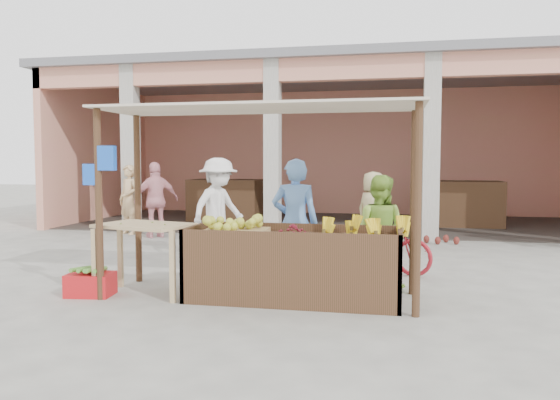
% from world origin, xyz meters
% --- Properties ---
extents(ground, '(60.00, 60.00, 0.00)m').
position_xyz_m(ground, '(0.00, 0.00, 0.00)').
color(ground, slate).
rests_on(ground, ground).
extents(market_building, '(14.40, 6.40, 4.20)m').
position_xyz_m(market_building, '(0.05, 8.93, 2.70)').
color(market_building, '#E08675').
rests_on(market_building, ground).
extents(fruit_stall, '(2.60, 0.95, 0.80)m').
position_xyz_m(fruit_stall, '(0.50, 0.00, 0.40)').
color(fruit_stall, '#4F2F1F').
rests_on(fruit_stall, ground).
extents(stall_awning, '(4.09, 1.35, 2.39)m').
position_xyz_m(stall_awning, '(-0.01, 0.06, 1.98)').
color(stall_awning, '#4F2F1F').
rests_on(stall_awning, ground).
extents(banana_heap, '(1.03, 0.56, 0.19)m').
position_xyz_m(banana_heap, '(1.32, -0.04, 0.89)').
color(banana_heap, yellow).
rests_on(banana_heap, fruit_stall).
extents(melon_tray, '(0.76, 0.66, 0.20)m').
position_xyz_m(melon_tray, '(-0.24, 0.01, 0.89)').
color(melon_tray, tan).
rests_on(melon_tray, fruit_stall).
extents(berry_heap, '(0.42, 0.34, 0.13)m').
position_xyz_m(berry_heap, '(0.49, 0.04, 0.87)').
color(berry_heap, maroon).
rests_on(berry_heap, fruit_stall).
extents(side_table, '(1.28, 1.01, 0.91)m').
position_xyz_m(side_table, '(-1.42, -0.10, 0.77)').
color(side_table, tan).
rests_on(side_table, ground).
extents(papaya_pile, '(0.75, 0.43, 0.21)m').
position_xyz_m(papaya_pile, '(-1.42, -0.10, 1.02)').
color(papaya_pile, '#468C2D').
rests_on(papaya_pile, side_table).
extents(red_crate, '(0.60, 0.46, 0.29)m').
position_xyz_m(red_crate, '(-2.08, -0.30, 0.14)').
color(red_crate, red).
rests_on(red_crate, ground).
extents(plantain_bundle, '(0.46, 0.32, 0.09)m').
position_xyz_m(plantain_bundle, '(-2.08, -0.30, 0.33)').
color(plantain_bundle, '#538C33').
rests_on(plantain_bundle, red_crate).
extents(produce_sacks, '(1.07, 0.80, 0.65)m').
position_xyz_m(produce_sacks, '(2.71, 5.19, 0.32)').
color(produce_sacks, maroon).
rests_on(produce_sacks, ground).
extents(vendor_blue, '(0.76, 0.60, 1.87)m').
position_xyz_m(vendor_blue, '(0.38, 0.78, 0.93)').
color(vendor_blue, '#5E8FD1').
rests_on(vendor_blue, ground).
extents(vendor_green, '(0.86, 0.63, 1.61)m').
position_xyz_m(vendor_green, '(1.51, 0.88, 0.81)').
color(vendor_green, '#9BCE46').
rests_on(vendor_green, ground).
extents(motorcycle, '(1.11, 1.85, 0.91)m').
position_xyz_m(motorcycle, '(1.49, 1.90, 0.46)').
color(motorcycle, maroon).
rests_on(motorcycle, ground).
extents(shopper_a, '(1.14, 1.37, 1.92)m').
position_xyz_m(shopper_a, '(-1.32, 2.63, 0.96)').
color(shopper_a, white).
rests_on(shopper_a, ground).
extents(shopper_b, '(1.18, 1.13, 1.82)m').
position_xyz_m(shopper_b, '(-3.52, 4.89, 0.91)').
color(shopper_b, pink).
rests_on(shopper_b, ground).
extents(shopper_c, '(0.97, 0.90, 1.68)m').
position_xyz_m(shopper_c, '(1.33, 4.10, 0.84)').
color(shopper_c, tan).
rests_on(shopper_c, ground).
extents(shopper_e, '(0.78, 0.72, 1.70)m').
position_xyz_m(shopper_e, '(-4.40, 5.30, 0.85)').
color(shopper_e, tan).
rests_on(shopper_e, ground).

